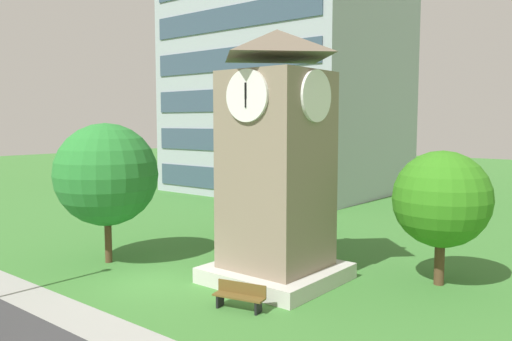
{
  "coord_description": "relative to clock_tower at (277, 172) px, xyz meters",
  "views": [
    {
      "loc": [
        15.44,
        -12.49,
        6.24
      ],
      "look_at": [
        1.84,
        4.21,
        4.18
      ],
      "focal_mm": 35.67,
      "sensor_mm": 36.0,
      "label": 1
    }
  ],
  "objects": [
    {
      "name": "tree_streetside",
      "position": [
        -7.38,
        -2.62,
        -0.38
      ],
      "size": [
        4.51,
        4.51,
        6.21
      ],
      "color": "#513823",
      "rests_on": "ground"
    },
    {
      "name": "ground_plane",
      "position": [
        -3.69,
        -3.2,
        -4.32
      ],
      "size": [
        160.0,
        160.0,
        0.0
      ],
      "primitive_type": "plane",
      "color": "#3D7A33"
    },
    {
      "name": "office_building",
      "position": [
        -15.46,
        22.24,
        5.28
      ],
      "size": [
        18.3,
        15.42,
        19.2
      ],
      "color": "#9EA8B2",
      "rests_on": "ground"
    },
    {
      "name": "tree_by_building",
      "position": [
        5.17,
        3.55,
        -1.0
      ],
      "size": [
        3.69,
        3.69,
        5.18
      ],
      "color": "#513823",
      "rests_on": "ground"
    },
    {
      "name": "kerb_strip",
      "position": [
        -3.69,
        -7.07,
        -4.32
      ],
      "size": [
        120.0,
        1.6,
        0.01
      ],
      "primitive_type": "cube",
      "color": "#9E9E99",
      "rests_on": "ground"
    },
    {
      "name": "clock_tower",
      "position": [
        0.0,
        0.0,
        0.0
      ],
      "size": [
        4.63,
        4.63,
        9.73
      ],
      "color": "gray",
      "rests_on": "ground"
    },
    {
      "name": "tree_near_tower",
      "position": [
        -5.43,
        5.77,
        -0.41
      ],
      "size": [
        3.96,
        3.96,
        5.91
      ],
      "color": "#513823",
      "rests_on": "ground"
    },
    {
      "name": "park_bench",
      "position": [
        0.93,
        -3.26,
        -3.86
      ],
      "size": [
        1.86,
        0.88,
        0.88
      ],
      "color": "brown",
      "rests_on": "ground"
    }
  ]
}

